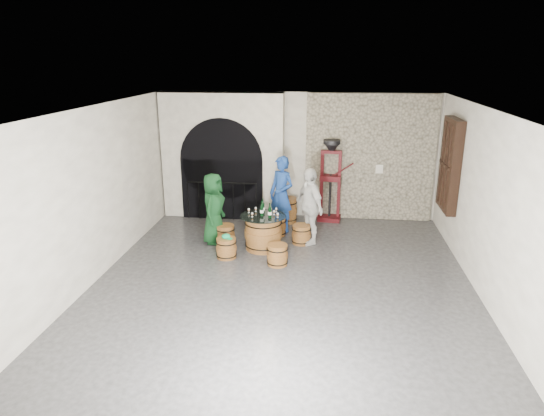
# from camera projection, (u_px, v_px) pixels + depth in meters

# --- Properties ---
(ground) EXTENTS (8.00, 8.00, 0.00)m
(ground) POSITION_uv_depth(u_px,v_px,m) (283.00, 282.00, 9.10)
(ground) COLOR #2B2B2D
(ground) RESTS_ON ground
(wall_back) EXTENTS (8.00, 0.00, 8.00)m
(wall_back) POSITION_uv_depth(u_px,v_px,m) (298.00, 156.00, 12.40)
(wall_back) COLOR silver
(wall_back) RESTS_ON ground
(wall_front) EXTENTS (8.00, 0.00, 8.00)m
(wall_front) POSITION_uv_depth(u_px,v_px,m) (245.00, 314.00, 4.83)
(wall_front) COLOR silver
(wall_front) RESTS_ON ground
(wall_left) EXTENTS (0.00, 8.00, 8.00)m
(wall_left) POSITION_uv_depth(u_px,v_px,m) (96.00, 194.00, 9.00)
(wall_left) COLOR silver
(wall_left) RESTS_ON ground
(wall_right) EXTENTS (0.00, 8.00, 8.00)m
(wall_right) POSITION_uv_depth(u_px,v_px,m) (488.00, 207.00, 8.22)
(wall_right) COLOR silver
(wall_right) RESTS_ON ground
(ceiling) EXTENTS (8.00, 8.00, 0.00)m
(ceiling) POSITION_uv_depth(u_px,v_px,m) (284.00, 109.00, 8.13)
(ceiling) COLOR beige
(ceiling) RESTS_ON wall_back
(stone_facing_panel) EXTENTS (3.20, 0.12, 3.18)m
(stone_facing_panel) POSITION_uv_depth(u_px,v_px,m) (370.00, 158.00, 12.14)
(stone_facing_panel) COLOR #A99F87
(stone_facing_panel) RESTS_ON ground
(arched_opening) EXTENTS (3.10, 0.60, 3.19)m
(arched_opening) POSITION_uv_depth(u_px,v_px,m) (223.00, 157.00, 12.37)
(arched_opening) COLOR silver
(arched_opening) RESTS_ON ground
(shuttered_window) EXTENTS (0.23, 1.10, 2.00)m
(shuttered_window) POSITION_uv_depth(u_px,v_px,m) (450.00, 165.00, 10.45)
(shuttered_window) COLOR black
(shuttered_window) RESTS_ON wall_right
(barrel_table) EXTENTS (0.99, 0.99, 0.76)m
(barrel_table) POSITION_uv_depth(u_px,v_px,m) (263.00, 232.00, 10.54)
(barrel_table) COLOR brown
(barrel_table) RESTS_ON ground
(barrel_stool_left) EXTENTS (0.44, 0.44, 0.44)m
(barrel_stool_left) POSITION_uv_depth(u_px,v_px,m) (225.00, 235.00, 10.88)
(barrel_stool_left) COLOR brown
(barrel_stool_left) RESTS_ON ground
(barrel_stool_far) EXTENTS (0.44, 0.44, 0.44)m
(barrel_stool_far) POSITION_uv_depth(u_px,v_px,m) (277.00, 226.00, 11.40)
(barrel_stool_far) COLOR brown
(barrel_stool_far) RESTS_ON ground
(barrel_stool_right) EXTENTS (0.44, 0.44, 0.44)m
(barrel_stool_right) POSITION_uv_depth(u_px,v_px,m) (301.00, 234.00, 10.89)
(barrel_stool_right) COLOR brown
(barrel_stool_right) RESTS_ON ground
(barrel_stool_near_right) EXTENTS (0.44, 0.44, 0.44)m
(barrel_stool_near_right) POSITION_uv_depth(u_px,v_px,m) (277.00, 255.00, 9.77)
(barrel_stool_near_right) COLOR brown
(barrel_stool_near_right) RESTS_ON ground
(barrel_stool_near_left) EXTENTS (0.44, 0.44, 0.44)m
(barrel_stool_near_left) POSITION_uv_depth(u_px,v_px,m) (226.00, 248.00, 10.12)
(barrel_stool_near_left) COLOR brown
(barrel_stool_near_left) RESTS_ON ground
(green_cap) EXTENTS (0.23, 0.18, 0.10)m
(green_cap) POSITION_uv_depth(u_px,v_px,m) (226.00, 236.00, 10.04)
(green_cap) COLOR #0E9B5C
(green_cap) RESTS_ON barrel_stool_near_left
(person_green) EXTENTS (0.60, 0.84, 1.60)m
(person_green) POSITION_uv_depth(u_px,v_px,m) (214.00, 208.00, 10.78)
(person_green) COLOR #0F3818
(person_green) RESTS_ON ground
(person_blue) EXTENTS (0.80, 0.74, 1.82)m
(person_blue) POSITION_uv_depth(u_px,v_px,m) (281.00, 194.00, 11.48)
(person_blue) COLOR navy
(person_blue) RESTS_ON ground
(person_white) EXTENTS (0.89, 1.08, 1.73)m
(person_white) POSITION_uv_depth(u_px,v_px,m) (309.00, 206.00, 10.75)
(person_white) COLOR silver
(person_white) RESTS_ON ground
(wine_bottle_left) EXTENTS (0.08, 0.08, 0.32)m
(wine_bottle_left) POSITION_uv_depth(u_px,v_px,m) (262.00, 210.00, 10.38)
(wine_bottle_left) COLOR black
(wine_bottle_left) RESTS_ON barrel_table
(wine_bottle_center) EXTENTS (0.08, 0.08, 0.32)m
(wine_bottle_center) POSITION_uv_depth(u_px,v_px,m) (270.00, 212.00, 10.25)
(wine_bottle_center) COLOR black
(wine_bottle_center) RESTS_ON barrel_table
(wine_bottle_right) EXTENTS (0.08, 0.08, 0.32)m
(wine_bottle_right) POSITION_uv_depth(u_px,v_px,m) (263.00, 207.00, 10.55)
(wine_bottle_right) COLOR black
(wine_bottle_right) RESTS_ON barrel_table
(tasting_glass_a) EXTENTS (0.05, 0.05, 0.10)m
(tasting_glass_a) POSITION_uv_depth(u_px,v_px,m) (252.00, 215.00, 10.33)
(tasting_glass_a) COLOR #BD6124
(tasting_glass_a) RESTS_ON barrel_table
(tasting_glass_b) EXTENTS (0.05, 0.05, 0.10)m
(tasting_glass_b) POSITION_uv_depth(u_px,v_px,m) (274.00, 212.00, 10.48)
(tasting_glass_b) COLOR #BD6124
(tasting_glass_b) RESTS_ON barrel_table
(tasting_glass_c) EXTENTS (0.05, 0.05, 0.10)m
(tasting_glass_c) POSITION_uv_depth(u_px,v_px,m) (256.00, 209.00, 10.69)
(tasting_glass_c) COLOR #BD6124
(tasting_glass_c) RESTS_ON barrel_table
(tasting_glass_d) EXTENTS (0.05, 0.05, 0.10)m
(tasting_glass_d) POSITION_uv_depth(u_px,v_px,m) (276.00, 210.00, 10.66)
(tasting_glass_d) COLOR #BD6124
(tasting_glass_d) RESTS_ON barrel_table
(tasting_glass_e) EXTENTS (0.05, 0.05, 0.10)m
(tasting_glass_e) POSITION_uv_depth(u_px,v_px,m) (278.00, 215.00, 10.30)
(tasting_glass_e) COLOR #BD6124
(tasting_glass_e) RESTS_ON barrel_table
(tasting_glass_f) EXTENTS (0.05, 0.05, 0.10)m
(tasting_glass_f) POSITION_uv_depth(u_px,v_px,m) (249.00, 211.00, 10.60)
(tasting_glass_f) COLOR #BD6124
(tasting_glass_f) RESTS_ON barrel_table
(side_barrel) EXTENTS (0.49, 0.49, 0.65)m
(side_barrel) POSITION_uv_depth(u_px,v_px,m) (287.00, 210.00, 12.25)
(side_barrel) COLOR brown
(side_barrel) RESTS_ON ground
(corking_press) EXTENTS (0.86, 0.52, 2.08)m
(corking_press) POSITION_uv_depth(u_px,v_px,m) (331.00, 174.00, 12.14)
(corking_press) COLOR #4C0C12
(corking_press) RESTS_ON ground
(control_box) EXTENTS (0.18, 0.10, 0.22)m
(control_box) POSITION_uv_depth(u_px,v_px,m) (379.00, 169.00, 12.11)
(control_box) COLOR silver
(control_box) RESTS_ON wall_back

